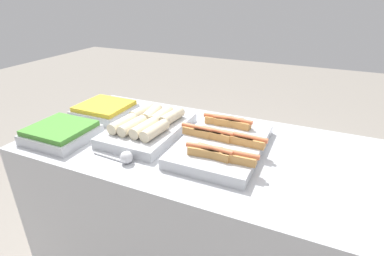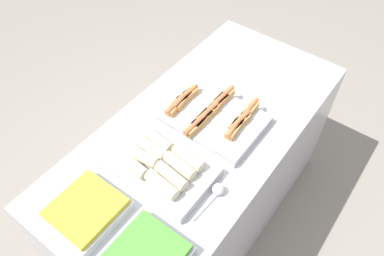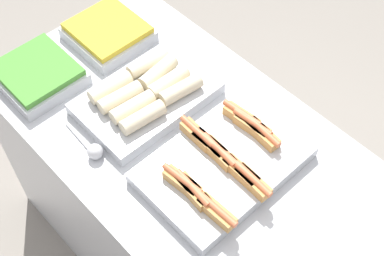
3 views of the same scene
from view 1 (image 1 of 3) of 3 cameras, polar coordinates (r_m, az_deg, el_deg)
counter at (r=1.69m, az=2.73°, el=-17.42°), size 1.78×0.84×0.93m
tray_hotdogs at (r=1.38m, az=5.80°, el=-2.72°), size 0.41×0.54×0.10m
tray_wraps at (r=1.54m, az=-8.29°, el=0.31°), size 0.32×0.49×0.11m
tray_side_front at (r=1.60m, az=-23.69°, el=-0.84°), size 0.30×0.28×0.07m
tray_side_back at (r=1.82m, az=-16.26°, el=3.32°), size 0.30×0.28×0.07m
serving_spoon_near at (r=1.31m, az=-12.68°, el=-5.48°), size 0.21×0.06×0.06m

